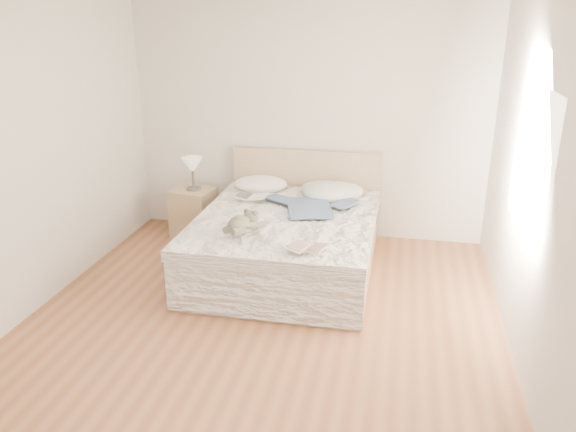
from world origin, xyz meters
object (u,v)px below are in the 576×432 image
Objects in this scene: bed at (288,240)px; childrens_book at (308,248)px; nightstand at (194,212)px; photo_book at (252,197)px; teddy_bear at (239,230)px; table_lamp at (192,167)px.

childrens_book is at bearing -68.49° from bed.
nightstand is 0.93m from photo_book.
childrens_book is (1.61, -1.55, 0.35)m from nightstand.
photo_book is at bearing 120.10° from teddy_bear.
photo_book is at bearing -22.52° from nightstand.
teddy_bear is at bearing -178.83° from childrens_book.
table_lamp is (-1.24, 0.66, 0.52)m from bed.
bed is 1.42m from nightstand.
bed is at bearing -28.13° from table_lamp.
table_lamp is at bearing 154.97° from childrens_book.
bed is at bearing 86.95° from teddy_bear.
table_lamp reaches higher than nightstand.
table_lamp is at bearing 146.27° from teddy_bear.
nightstand is at bearing 161.32° from photo_book.
childrens_book is at bearing -44.29° from table_lamp.
bed is 3.83× the size of nightstand.
bed is 1.50m from table_lamp.
table_lamp is 1.16× the size of teddy_bear.
teddy_bear is (0.95, -1.33, 0.37)m from nightstand.
photo_book is (-0.46, 0.33, 0.32)m from bed.
nightstand is 1.50× the size of table_lamp.
nightstand is at bearing 146.81° from teddy_bear.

